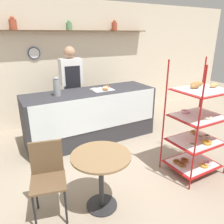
{
  "coord_description": "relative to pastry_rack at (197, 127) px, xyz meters",
  "views": [
    {
      "loc": [
        -1.58,
        -2.38,
        2.01
      ],
      "look_at": [
        0.0,
        0.45,
        0.83
      ],
      "focal_mm": 35.0,
      "sensor_mm": 36.0,
      "label": 1
    }
  ],
  "objects": [
    {
      "name": "person_worker",
      "position": [
        -1.06,
        2.35,
        0.24
      ],
      "size": [
        0.44,
        0.23,
        1.76
      ],
      "color": "#282833",
      "rests_on": "ground_plane"
    },
    {
      "name": "display_counter",
      "position": [
        -0.9,
        1.74,
        -0.24
      ],
      "size": [
        2.48,
        0.8,
        0.98
      ],
      "color": "#333338",
      "rests_on": "ground_plane"
    },
    {
      "name": "back_wall",
      "position": [
        -0.9,
        2.95,
        0.63
      ],
      "size": [
        10.0,
        0.3,
        2.7
      ],
      "color": "beige",
      "rests_on": "ground_plane"
    },
    {
      "name": "donut_tray_counter",
      "position": [
        -0.64,
        1.74,
        0.27
      ],
      "size": [
        0.4,
        0.31,
        0.05
      ],
      "color": "silver",
      "rests_on": "display_counter"
    },
    {
      "name": "cafe_table",
      "position": [
        -1.55,
        0.01,
        -0.19
      ],
      "size": [
        0.69,
        0.69,
        0.72
      ],
      "color": "#262628",
      "rests_on": "ground_plane"
    },
    {
      "name": "coffee_carafe",
      "position": [
        -1.52,
        1.74,
        0.41
      ],
      "size": [
        0.12,
        0.12,
        0.33
      ],
      "color": "gray",
      "rests_on": "display_counter"
    },
    {
      "name": "pastry_rack",
      "position": [
        0.0,
        0.0,
        0.0
      ],
      "size": [
        0.76,
        0.62,
        1.68
      ],
      "color": "#A51919",
      "rests_on": "ground_plane"
    },
    {
      "name": "cafe_chair",
      "position": [
        -2.11,
        0.23,
        -0.19
      ],
      "size": [
        0.46,
        0.46,
        0.88
      ],
      "rotation": [
        0.0,
        0.0,
        6.04
      ],
      "color": "black",
      "rests_on": "ground_plane"
    },
    {
      "name": "ground_plane",
      "position": [
        -0.9,
        0.45,
        -0.73
      ],
      "size": [
        14.0,
        14.0,
        0.0
      ],
      "primitive_type": "plane",
      "color": "gray"
    }
  ]
}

